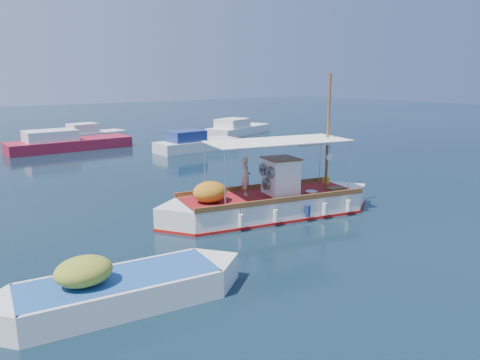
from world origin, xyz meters
TOP-DOWN VIEW (x-y plane):
  - ground at (0.00, 0.00)m, footprint 160.00×160.00m
  - fishing_caique at (0.48, 0.12)m, footprint 9.53×3.98m
  - dinghy at (-7.44, -3.65)m, footprint 6.73×2.44m
  - bg_boat_n at (-1.34, 22.65)m, footprint 9.20×2.97m
  - bg_boat_ne at (6.54, 16.50)m, footprint 6.66×2.59m
  - bg_boat_e at (14.89, 22.61)m, footprint 7.86×5.02m
  - bg_boat_far_n at (1.79, 26.26)m, footprint 5.90×2.87m

SIDE VIEW (x-z plane):
  - ground at x=0.00m, z-range 0.00..0.00m
  - dinghy at x=-7.44m, z-range -0.48..1.17m
  - bg_boat_ne at x=6.54m, z-range -0.41..1.39m
  - bg_boat_e at x=14.89m, z-range -0.41..1.39m
  - bg_boat_far_n at x=1.79m, z-range -0.41..1.39m
  - bg_boat_n at x=-1.34m, z-range -0.41..1.39m
  - fishing_caique at x=0.48m, z-range -2.45..3.48m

